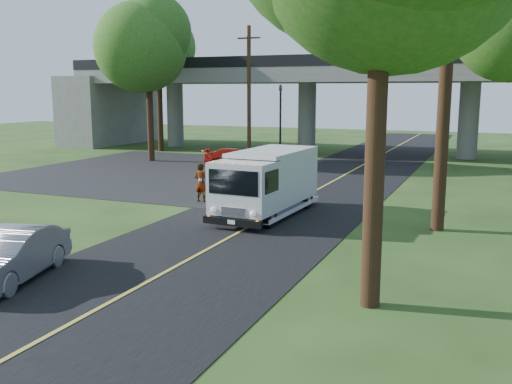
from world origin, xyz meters
The scene contains 13 objects.
ground centered at (0.00, 0.00, 0.00)m, with size 120.00×120.00×0.00m, color #253E16.
road centered at (0.00, 10.00, 0.01)m, with size 7.00×90.00×0.02m, color black.
parking_lot centered at (-11.00, 18.00, 0.01)m, with size 16.00×18.00×0.01m, color black.
lane_line centered at (0.00, 10.00, 0.03)m, with size 0.12×90.00×0.01m, color gold.
overpass centered at (0.00, 32.00, 4.56)m, with size 54.00×10.00×7.30m.
traffic_signal centered at (-6.00, 26.00, 3.20)m, with size 0.18×0.22×5.20m.
utility_pole centered at (-7.50, 24.00, 4.59)m, with size 1.60×0.26×9.00m.
tree_left_lot centered at (-13.79, 21.84, 7.90)m, with size 5.60×5.50×10.50m.
tree_left_far centered at (-16.79, 27.84, 7.45)m, with size 5.26×5.16×9.89m.
step_van centered at (-0.15, 8.89, 1.37)m, with size 2.46×6.08×2.52m.
red_sedan centered at (-7.30, 21.40, 0.59)m, with size 1.65×4.05×1.18m, color #9E1409.
silver_sedan centered at (-3.31, -0.85, 0.66)m, with size 1.39×3.99×1.32m, color gray.
pedestrian centered at (-3.80, 10.28, 0.85)m, with size 0.62×0.41×1.70m, color gray.
Camera 1 is at (7.89, -11.30, 4.79)m, focal length 40.00 mm.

